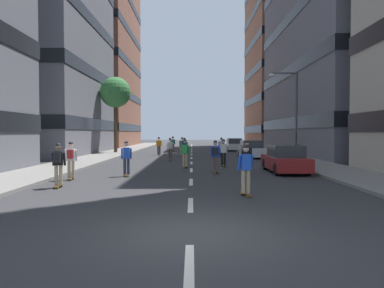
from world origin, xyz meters
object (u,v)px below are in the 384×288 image
object	(u,v)px
parked_car_mid	(251,150)
skater_7	(71,158)
parked_car_near	(235,145)
skater_12	(127,157)
skater_8	(173,143)
parked_car_far	(286,160)
skater_5	(222,146)
skater_2	(224,151)
skater_11	(216,155)
street_tree_near	(116,93)
skater_1	(159,145)
skater_13	(247,155)
streetlamp_right	(292,106)
skater_9	(186,152)
skater_3	(246,167)
skater_6	(185,147)
skater_10	(59,162)
skater_4	(182,145)
skater_0	(171,148)

from	to	relation	value
parked_car_mid	skater_7	bearing A→B (deg)	-126.39
parked_car_near	skater_12	world-z (taller)	skater_12
parked_car_near	skater_8	distance (m)	7.70
parked_car_far	skater_5	bearing A→B (deg)	102.65
skater_2	skater_12	size ratio (longest dim) A/B	1.00
parked_car_near	skater_11	distance (m)	24.48
street_tree_near	skater_2	world-z (taller)	street_tree_near
skater_1	skater_12	bearing A→B (deg)	-90.15
street_tree_near	skater_8	bearing A→B (deg)	28.84
skater_1	skater_12	xyz separation A→B (m)	(-0.04, -17.05, 0.00)
skater_8	skater_11	world-z (taller)	same
parked_car_far	skater_13	world-z (taller)	skater_13
streetlamp_right	skater_13	distance (m)	9.46
parked_car_mid	skater_9	distance (m)	10.55
skater_2	skater_3	size ratio (longest dim) A/B	1.00
street_tree_near	parked_car_mid	bearing A→B (deg)	-26.75
parked_car_near	parked_car_mid	bearing A→B (deg)	-90.00
parked_car_near	street_tree_near	bearing A→B (deg)	-156.94
skater_1	skater_6	distance (m)	6.20
skater_11	streetlamp_right	bearing A→B (deg)	49.48
parked_car_far	skater_10	xyz separation A→B (m)	(-10.43, -5.42, 0.32)
skater_3	skater_5	distance (m)	18.73
parked_car_near	skater_12	size ratio (longest dim) A/B	2.47
skater_7	skater_12	xyz separation A→B (m)	(2.32, 1.37, -0.03)
skater_4	skater_7	distance (m)	17.82
skater_6	skater_13	bearing A→B (deg)	-72.30
skater_5	skater_13	distance (m)	12.56
skater_4	skater_8	bearing A→B (deg)	99.73
parked_car_mid	skater_5	xyz separation A→B (m)	(-2.57, -0.01, 0.32)
skater_11	skater_12	bearing A→B (deg)	-164.18
parked_car_far	streetlamp_right	size ratio (longest dim) A/B	0.68
skater_10	skater_12	world-z (taller)	same
parked_car_near	skater_1	xyz separation A→B (m)	(-8.36, -8.41, 0.29)
street_tree_near	skater_9	bearing A→B (deg)	-63.93
skater_10	parked_car_near	bearing A→B (deg)	70.31
skater_12	parked_car_far	bearing A→B (deg)	11.55
street_tree_near	skater_12	size ratio (longest dim) A/B	4.45
parked_car_far	skater_13	xyz separation A→B (m)	(-2.29, -1.10, 0.32)
skater_1	skater_5	xyz separation A→B (m)	(5.79, -3.87, 0.03)
skater_3	skater_11	xyz separation A→B (m)	(-0.61, 6.83, 0.03)
skater_0	skater_6	world-z (taller)	same
parked_car_far	skater_13	size ratio (longest dim) A/B	2.47
skater_2	skater_8	size ratio (longest dim) A/B	1.00
skater_10	skater_8	bearing A→B (deg)	83.36
parked_car_near	parked_car_mid	world-z (taller)	same
skater_7	skater_11	xyz separation A→B (m)	(6.85, 2.66, 0.00)
skater_12	skater_11	bearing A→B (deg)	15.82
parked_car_far	streetlamp_right	world-z (taller)	streetlamp_right
skater_9	skater_12	size ratio (longest dim) A/B	1.00
streetlamp_right	skater_10	xyz separation A→B (m)	(-12.60, -12.05, -3.12)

